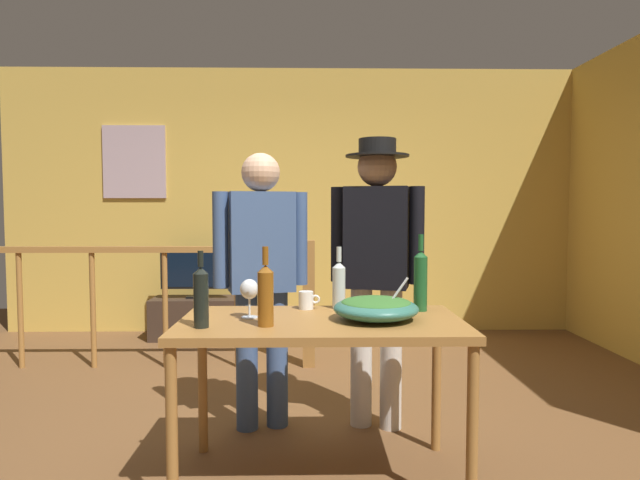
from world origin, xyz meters
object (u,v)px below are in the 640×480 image
(stair_railing, at_px, (188,288))
(wine_bottle_clear, at_px, (339,284))
(tv_console, at_px, (197,318))
(wine_glass, at_px, (249,291))
(wine_bottle_dark, at_px, (201,296))
(person_standing_right, at_px, (377,256))
(flat_screen_tv, at_px, (196,269))
(salad_bowl, at_px, (376,307))
(wine_bottle_green, at_px, (421,279))
(framed_picture, at_px, (134,162))
(person_standing_left, at_px, (261,267))
(mug_white, at_px, (306,300))
(wine_bottle_amber, at_px, (266,294))
(serving_table, at_px, (321,337))

(stair_railing, xyz_separation_m, wine_bottle_clear, (1.17, -1.60, 0.26))
(tv_console, height_order, wine_glass, wine_glass)
(wine_glass, relative_size, wine_bottle_dark, 0.55)
(wine_glass, height_order, person_standing_right, person_standing_right)
(flat_screen_tv, relative_size, salad_bowl, 1.72)
(tv_console, xyz_separation_m, wine_bottle_clear, (1.31, -2.61, 0.72))
(wine_bottle_clear, distance_m, wine_bottle_green, 0.43)
(stair_railing, bearing_deg, wine_bottle_dark, -75.53)
(flat_screen_tv, xyz_separation_m, wine_bottle_green, (1.72, -2.65, 0.24))
(wine_glass, relative_size, wine_bottle_green, 0.48)
(framed_picture, relative_size, person_standing_left, 0.46)
(tv_console, bearing_deg, wine_glass, -73.21)
(tv_console, distance_m, wine_glass, 3.06)
(stair_railing, height_order, person_standing_right, person_standing_right)
(salad_bowl, distance_m, wine_glass, 0.61)
(stair_railing, xyz_separation_m, wine_glass, (0.72, -1.85, 0.26))
(stair_railing, bearing_deg, person_standing_right, -41.38)
(wine_bottle_clear, xyz_separation_m, wine_bottle_green, (0.42, -0.07, 0.03))
(mug_white, xyz_separation_m, person_standing_right, (0.42, 0.38, 0.20))
(wine_glass, height_order, person_standing_left, person_standing_left)
(salad_bowl, relative_size, wine_bottle_green, 1.02)
(wine_bottle_clear, height_order, wine_bottle_amber, wine_bottle_amber)
(framed_picture, xyz_separation_m, stair_railing, (0.84, -1.30, -1.15))
(salad_bowl, relative_size, mug_white, 3.58)
(framed_picture, height_order, tv_console, framed_picture)
(wine_glass, relative_size, wine_bottle_amber, 0.53)
(flat_screen_tv, relative_size, wine_bottle_dark, 2.02)
(wine_bottle_amber, distance_m, person_standing_right, 0.99)
(stair_railing, relative_size, wine_glass, 16.16)
(wine_bottle_clear, distance_m, wine_bottle_dark, 0.78)
(framed_picture, relative_size, flat_screen_tv, 1.09)
(wine_glass, bearing_deg, salad_bowl, -4.95)
(stair_railing, distance_m, tv_console, 1.11)
(wine_bottle_clear, relative_size, wine_bottle_dark, 0.95)
(person_standing_left, bearing_deg, wine_bottle_dark, 61.24)
(salad_bowl, xyz_separation_m, wine_bottle_green, (0.26, 0.22, 0.10))
(framed_picture, xyz_separation_m, person_standing_left, (1.56, -2.54, -0.84))
(person_standing_right, bearing_deg, mug_white, 57.35)
(wine_bottle_dark, relative_size, person_standing_left, 0.21)
(wine_bottle_clear, bearing_deg, wine_glass, -151.67)
(wine_bottle_amber, bearing_deg, person_standing_left, 96.69)
(wine_glass, relative_size, person_standing_right, 0.11)
(wine_bottle_amber, relative_size, wine_bottle_dark, 1.05)
(flat_screen_tv, height_order, wine_bottle_amber, wine_bottle_amber)
(salad_bowl, height_order, wine_bottle_clear, wine_bottle_clear)
(stair_railing, xyz_separation_m, person_standing_right, (1.41, -1.24, 0.37))
(serving_table, xyz_separation_m, person_standing_left, (-0.34, 0.64, 0.26))
(flat_screen_tv, relative_size, person_standing_right, 0.40)
(wine_glass, relative_size, person_standing_left, 0.12)
(wine_bottle_clear, bearing_deg, mug_white, -175.22)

